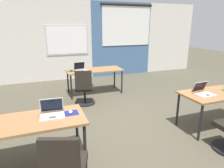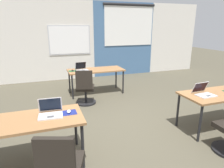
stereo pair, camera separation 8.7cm
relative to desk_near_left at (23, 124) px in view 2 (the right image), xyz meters
The scene contains 13 objects.
ground_plane 1.96m from the desk_near_left, 18.92° to the left, with size 24.00×24.00×0.00m.
back_wall_assembly 5.17m from the desk_near_left, 69.49° to the left, with size 10.00×0.27×2.80m.
desk_near_left is the anchor object (origin of this frame).
desk_near_right 3.50m from the desk_near_left, ahead, with size 1.60×0.70×0.72m.
desk_far_center 3.30m from the desk_near_left, 57.99° to the left, with size 1.60×0.70×0.72m.
laptop_far_left 3.11m from the desk_near_left, 64.43° to the left, with size 0.37×0.33×0.23m.
mousepad_far_left 3.00m from the desk_near_left, 68.89° to the left, with size 0.22×0.19×0.00m.
mouse_far_left 3.00m from the desk_near_left, 68.89° to the left, with size 0.07×0.11×0.03m.
chair_far_left 2.42m from the desk_near_left, 58.18° to the left, with size 0.55×0.60×0.92m.
laptop_near_left_inner 0.38m from the desk_near_left, ahead, with size 0.35×0.30×0.23m.
mousepad_near_left_inner 0.62m from the desk_near_left, ahead, with size 0.22×0.19×0.00m.
mouse_near_left_inner 0.63m from the desk_near_left, ahead, with size 0.07×0.11×0.03m.
laptop_near_right_inner 3.07m from the desk_near_left, ahead, with size 0.35×0.34×0.22m.
Camera 2 is at (-1.41, -3.29, 1.95)m, focal length 31.85 mm.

